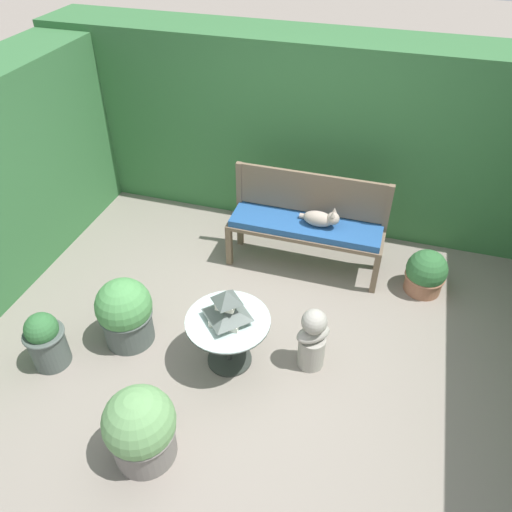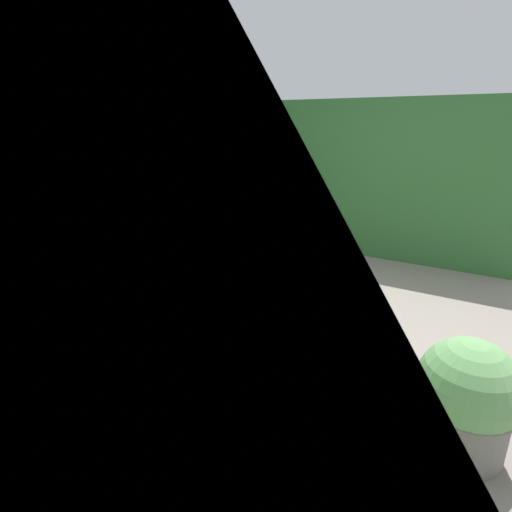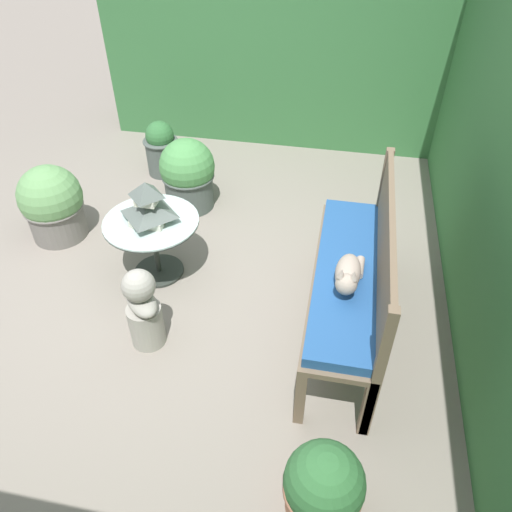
{
  "view_description": "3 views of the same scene",
  "coord_description": "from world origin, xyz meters",
  "px_view_note": "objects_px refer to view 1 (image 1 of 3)",
  "views": [
    {
      "loc": [
        0.82,
        -2.96,
        3.47
      ],
      "look_at": [
        -0.22,
        0.47,
        0.56
      ],
      "focal_mm": 35.0,
      "sensor_mm": 36.0,
      "label": 1
    },
    {
      "loc": [
        -2.6,
        -1.27,
        1.69
      ],
      "look_at": [
        -0.05,
        0.26,
        0.7
      ],
      "focal_mm": 28.0,
      "sensor_mm": 36.0,
      "label": 2
    },
    {
      "loc": [
        2.53,
        1.01,
        2.66
      ],
      "look_at": [
        0.09,
        0.53,
        0.56
      ],
      "focal_mm": 35.0,
      "sensor_mm": 36.0,
      "label": 3
    }
  ],
  "objects_px": {
    "garden_bust": "(313,339)",
    "potted_plant_patio_mid": "(46,340)",
    "garden_bench": "(305,229)",
    "patio_table": "(228,329)",
    "potted_plant_hedge_corner": "(125,313)",
    "cat": "(321,218)",
    "potted_plant_path_edge": "(141,428)",
    "potted_plant_bench_right": "(426,273)",
    "pagoda_birdhouse": "(227,308)"
  },
  "relations": [
    {
      "from": "cat",
      "to": "garden_bust",
      "type": "xyz_separation_m",
      "value": [
        0.21,
        -1.27,
        -0.34
      ]
    },
    {
      "from": "garden_bench",
      "to": "garden_bust",
      "type": "relative_size",
      "value": 2.55
    },
    {
      "from": "cat",
      "to": "patio_table",
      "type": "height_order",
      "value": "cat"
    },
    {
      "from": "garden_bust",
      "to": "pagoda_birdhouse",
      "type": "bearing_deg",
      "value": 151.62
    },
    {
      "from": "patio_table",
      "to": "garden_bust",
      "type": "xyz_separation_m",
      "value": [
        0.68,
        0.17,
        -0.09
      ]
    },
    {
      "from": "potted_plant_bench_right",
      "to": "patio_table",
      "type": "bearing_deg",
      "value": -137.69
    },
    {
      "from": "potted_plant_hedge_corner",
      "to": "potted_plant_path_edge",
      "type": "distance_m",
      "value": 1.17
    },
    {
      "from": "patio_table",
      "to": "potted_plant_path_edge",
      "type": "bearing_deg",
      "value": -106.92
    },
    {
      "from": "garden_bust",
      "to": "potted_plant_path_edge",
      "type": "xyz_separation_m",
      "value": [
        -0.99,
        -1.17,
        0.01
      ]
    },
    {
      "from": "garden_bust",
      "to": "potted_plant_patio_mid",
      "type": "height_order",
      "value": "garden_bust"
    },
    {
      "from": "garden_bust",
      "to": "cat",
      "type": "bearing_deg",
      "value": 56.66
    },
    {
      "from": "garden_bust",
      "to": "potted_plant_bench_right",
      "type": "distance_m",
      "value": 1.54
    },
    {
      "from": "potted_plant_bench_right",
      "to": "potted_plant_path_edge",
      "type": "relative_size",
      "value": 0.72
    },
    {
      "from": "patio_table",
      "to": "potted_plant_hedge_corner",
      "type": "distance_m",
      "value": 0.95
    },
    {
      "from": "garden_bust",
      "to": "potted_plant_patio_mid",
      "type": "bearing_deg",
      "value": 153.95
    },
    {
      "from": "pagoda_birdhouse",
      "to": "potted_plant_patio_mid",
      "type": "xyz_separation_m",
      "value": [
        -1.47,
        -0.47,
        -0.37
      ]
    },
    {
      "from": "patio_table",
      "to": "potted_plant_hedge_corner",
      "type": "xyz_separation_m",
      "value": [
        -0.95,
        -0.03,
        -0.07
      ]
    },
    {
      "from": "cat",
      "to": "potted_plant_bench_right",
      "type": "distance_m",
      "value": 1.18
    },
    {
      "from": "potted_plant_patio_mid",
      "to": "potted_plant_hedge_corner",
      "type": "xyz_separation_m",
      "value": [
        0.52,
        0.44,
        0.05
      ]
    },
    {
      "from": "garden_bench",
      "to": "patio_table",
      "type": "relative_size",
      "value": 2.25
    },
    {
      "from": "potted_plant_patio_mid",
      "to": "patio_table",
      "type": "bearing_deg",
      "value": 17.56
    },
    {
      "from": "garden_bench",
      "to": "patio_table",
      "type": "height_order",
      "value": "garden_bench"
    },
    {
      "from": "potted_plant_bench_right",
      "to": "potted_plant_path_edge",
      "type": "bearing_deg",
      "value": -127.66
    },
    {
      "from": "potted_plant_hedge_corner",
      "to": "potted_plant_path_edge",
      "type": "relative_size",
      "value": 1.02
    },
    {
      "from": "potted_plant_bench_right",
      "to": "potted_plant_patio_mid",
      "type": "xyz_separation_m",
      "value": [
        -3.04,
        -1.9,
        0.06
      ]
    },
    {
      "from": "garden_bench",
      "to": "patio_table",
      "type": "distance_m",
      "value": 1.48
    },
    {
      "from": "patio_table",
      "to": "potted_plant_path_edge",
      "type": "height_order",
      "value": "potted_plant_path_edge"
    },
    {
      "from": "potted_plant_path_edge",
      "to": "potted_plant_hedge_corner",
      "type": "bearing_deg",
      "value": 123.62
    },
    {
      "from": "pagoda_birdhouse",
      "to": "garden_bust",
      "type": "xyz_separation_m",
      "value": [
        0.68,
        0.17,
        -0.33
      ]
    },
    {
      "from": "potted_plant_path_edge",
      "to": "cat",
      "type": "bearing_deg",
      "value": 72.25
    },
    {
      "from": "cat",
      "to": "garden_bust",
      "type": "height_order",
      "value": "cat"
    },
    {
      "from": "garden_bench",
      "to": "pagoda_birdhouse",
      "type": "height_order",
      "value": "pagoda_birdhouse"
    },
    {
      "from": "garden_bust",
      "to": "potted_plant_patio_mid",
      "type": "distance_m",
      "value": 2.25
    },
    {
      "from": "garden_bench",
      "to": "pagoda_birdhouse",
      "type": "relative_size",
      "value": 4.87
    },
    {
      "from": "patio_table",
      "to": "pagoda_birdhouse",
      "type": "distance_m",
      "value": 0.24
    },
    {
      "from": "potted_plant_patio_mid",
      "to": "pagoda_birdhouse",
      "type": "bearing_deg",
      "value": 17.56
    },
    {
      "from": "potted_plant_hedge_corner",
      "to": "cat",
      "type": "bearing_deg",
      "value": 45.74
    },
    {
      "from": "cat",
      "to": "potted_plant_path_edge",
      "type": "relative_size",
      "value": 0.64
    },
    {
      "from": "patio_table",
      "to": "potted_plant_patio_mid",
      "type": "bearing_deg",
      "value": -162.44
    },
    {
      "from": "garden_bench",
      "to": "potted_plant_bench_right",
      "type": "distance_m",
      "value": 1.27
    },
    {
      "from": "cat",
      "to": "pagoda_birdhouse",
      "type": "height_order",
      "value": "pagoda_birdhouse"
    },
    {
      "from": "garden_bench",
      "to": "garden_bust",
      "type": "bearing_deg",
      "value": -74.31
    },
    {
      "from": "potted_plant_patio_mid",
      "to": "potted_plant_hedge_corner",
      "type": "distance_m",
      "value": 0.68
    },
    {
      "from": "garden_bench",
      "to": "potted_plant_patio_mid",
      "type": "xyz_separation_m",
      "value": [
        -1.8,
        -1.91,
        -0.21
      ]
    },
    {
      "from": "patio_table",
      "to": "pagoda_birdhouse",
      "type": "xyz_separation_m",
      "value": [
        -0.0,
        -0.0,
        0.24
      ]
    },
    {
      "from": "garden_bust",
      "to": "potted_plant_bench_right",
      "type": "xyz_separation_m",
      "value": [
        0.89,
        1.26,
        -0.09
      ]
    },
    {
      "from": "garden_bench",
      "to": "potted_plant_bench_right",
      "type": "xyz_separation_m",
      "value": [
        1.24,
        -0.01,
        -0.27
      ]
    },
    {
      "from": "pagoda_birdhouse",
      "to": "potted_plant_hedge_corner",
      "type": "relative_size",
      "value": 0.49
    },
    {
      "from": "garden_bench",
      "to": "potted_plant_path_edge",
      "type": "bearing_deg",
      "value": -104.49
    },
    {
      "from": "garden_bench",
      "to": "potted_plant_patio_mid",
      "type": "bearing_deg",
      "value": -133.3
    }
  ]
}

